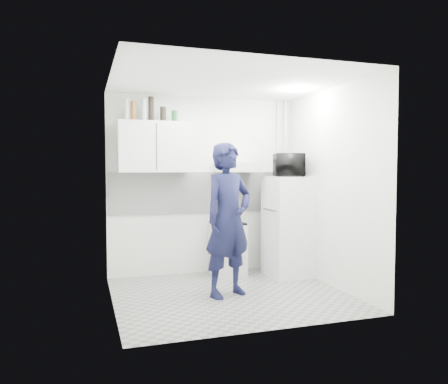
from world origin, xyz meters
name	(u,v)px	position (x,y,z in m)	size (l,w,h in m)	color
floor	(230,295)	(0.00, 0.00, 0.00)	(2.80, 2.80, 0.00)	gray
ceiling	(230,81)	(0.00, 0.00, 2.60)	(2.80, 2.80, 0.00)	white
wall_back	(203,185)	(0.00, 1.25, 1.30)	(2.80, 2.80, 0.00)	white
wall_left	(112,191)	(-1.40, 0.00, 1.30)	(2.60, 2.60, 0.00)	white
wall_right	(331,188)	(1.40, 0.00, 1.30)	(2.60, 2.60, 0.00)	white
person	(228,220)	(-0.03, -0.02, 0.93)	(0.68, 0.45, 1.86)	#131533
stove	(228,249)	(0.30, 1.00, 0.37)	(0.46, 0.46, 0.74)	silver
fridge	(288,226)	(1.10, 0.64, 0.72)	(0.60, 0.60, 1.44)	white
stove_top	(228,223)	(0.30, 1.00, 0.75)	(0.44, 0.44, 0.03)	black
saucepan	(227,218)	(0.31, 1.07, 0.82)	(0.19, 0.19, 0.11)	silver
microwave	(289,165)	(1.10, 0.64, 1.60)	(0.40, 0.59, 0.33)	black
bottle_a	(127,110)	(-1.12, 1.07, 2.35)	(0.07, 0.07, 0.30)	#B2B7BC
bottle_b	(133,111)	(-1.04, 1.07, 2.33)	(0.07, 0.07, 0.26)	brown
bottle_c	(144,110)	(-0.89, 1.07, 2.36)	(0.08, 0.08, 0.31)	#B2B7BC
bottle_d	(151,109)	(-0.79, 1.07, 2.37)	(0.08, 0.08, 0.34)	black
canister_a	(163,114)	(-0.63, 1.07, 2.31)	(0.08, 0.08, 0.21)	black
canister_b	(175,116)	(-0.46, 1.07, 2.28)	(0.09, 0.09, 0.17)	#144C1E
upper_cabinet	(154,147)	(-0.75, 1.07, 1.85)	(1.00, 0.35, 0.70)	white
range_hood	(238,167)	(0.45, 1.00, 1.57)	(0.60, 0.50, 0.14)	silver
backsplash	(204,192)	(0.00, 1.24, 1.20)	(2.74, 0.03, 0.60)	white
pipe_a	(285,185)	(1.30, 1.17, 1.30)	(0.05, 0.05, 2.60)	silver
pipe_b	(278,185)	(1.18, 1.17, 1.30)	(0.04, 0.04, 2.60)	silver
ceiling_spot_fixture	(298,91)	(1.00, 0.20, 2.57)	(0.10, 0.10, 0.02)	white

